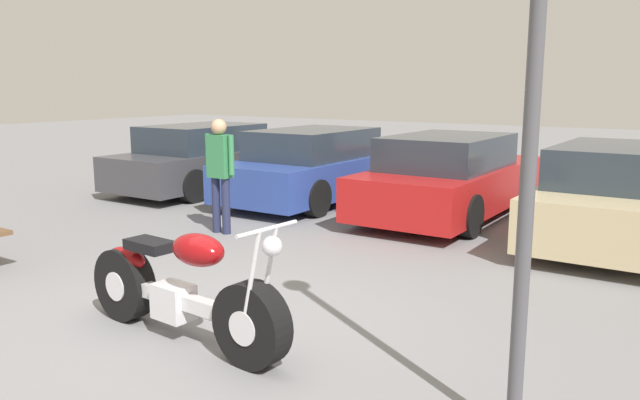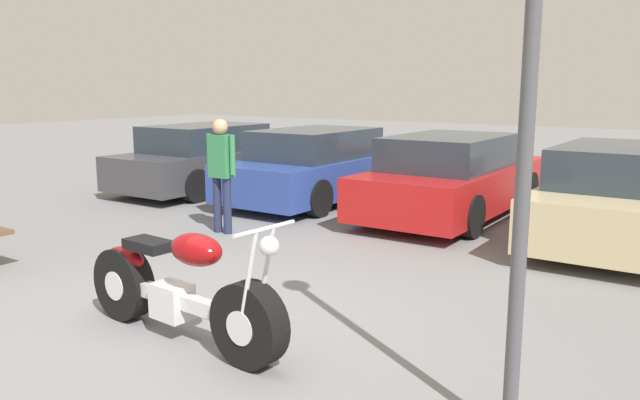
{
  "view_description": "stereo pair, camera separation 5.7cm",
  "coord_description": "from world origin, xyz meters",
  "px_view_note": "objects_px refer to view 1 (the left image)",
  "views": [
    {
      "loc": [
        3.83,
        -3.7,
        2.11
      ],
      "look_at": [
        0.04,
        2.0,
        0.85
      ],
      "focal_mm": 35.0,
      "sensor_mm": 36.0,
      "label": 1
    },
    {
      "loc": [
        3.87,
        -3.67,
        2.11
      ],
      "look_at": [
        0.04,
        2.0,
        0.85
      ],
      "focal_mm": 35.0,
      "sensor_mm": 36.0,
      "label": 2
    }
  ],
  "objects_px": {
    "motorcycle": "(180,291)",
    "parked_car_dark_grey": "(209,159)",
    "parked_car_blue": "(319,166)",
    "person_standing": "(220,166)",
    "parked_car_red": "(451,177)",
    "parked_car_champagne": "(621,196)"
  },
  "relations": [
    {
      "from": "motorcycle",
      "to": "parked_car_dark_grey",
      "type": "height_order",
      "value": "parked_car_dark_grey"
    },
    {
      "from": "motorcycle",
      "to": "parked_car_blue",
      "type": "distance_m",
      "value": 6.63
    },
    {
      "from": "motorcycle",
      "to": "parked_car_dark_grey",
      "type": "xyz_separation_m",
      "value": [
        -5.23,
        5.86,
        0.2
      ]
    },
    {
      "from": "parked_car_red",
      "to": "parked_car_dark_grey",
      "type": "bearing_deg",
      "value": -177.45
    },
    {
      "from": "parked_car_blue",
      "to": "parked_car_red",
      "type": "height_order",
      "value": "same"
    },
    {
      "from": "parked_car_blue",
      "to": "parked_car_red",
      "type": "relative_size",
      "value": 1.0
    },
    {
      "from": "parked_car_red",
      "to": "person_standing",
      "type": "xyz_separation_m",
      "value": [
        -2.28,
        -3.03,
        0.34
      ]
    },
    {
      "from": "parked_car_dark_grey",
      "to": "person_standing",
      "type": "distance_m",
      "value": 4.03
    },
    {
      "from": "parked_car_dark_grey",
      "to": "parked_car_red",
      "type": "xyz_separation_m",
      "value": [
        5.16,
        0.23,
        0.0
      ]
    },
    {
      "from": "motorcycle",
      "to": "parked_car_red",
      "type": "bearing_deg",
      "value": 90.66
    },
    {
      "from": "motorcycle",
      "to": "parked_car_blue",
      "type": "height_order",
      "value": "parked_car_blue"
    },
    {
      "from": "motorcycle",
      "to": "parked_car_red",
      "type": "xyz_separation_m",
      "value": [
        -0.07,
        6.09,
        0.2
      ]
    },
    {
      "from": "parked_car_blue",
      "to": "person_standing",
      "type": "distance_m",
      "value": 3.04
    },
    {
      "from": "motorcycle",
      "to": "parked_car_dark_grey",
      "type": "bearing_deg",
      "value": 131.72
    },
    {
      "from": "parked_car_blue",
      "to": "parked_car_champagne",
      "type": "height_order",
      "value": "same"
    },
    {
      "from": "parked_car_blue",
      "to": "motorcycle",
      "type": "bearing_deg",
      "value": -66.42
    },
    {
      "from": "motorcycle",
      "to": "person_standing",
      "type": "distance_m",
      "value": 3.9
    },
    {
      "from": "parked_car_dark_grey",
      "to": "parked_car_red",
      "type": "relative_size",
      "value": 1.0
    },
    {
      "from": "parked_car_red",
      "to": "parked_car_champagne",
      "type": "height_order",
      "value": "same"
    },
    {
      "from": "parked_car_champagne",
      "to": "person_standing",
      "type": "height_order",
      "value": "person_standing"
    },
    {
      "from": "parked_car_dark_grey",
      "to": "parked_car_blue",
      "type": "height_order",
      "value": "same"
    },
    {
      "from": "parked_car_blue",
      "to": "parked_car_champagne",
      "type": "relative_size",
      "value": 1.0
    }
  ]
}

